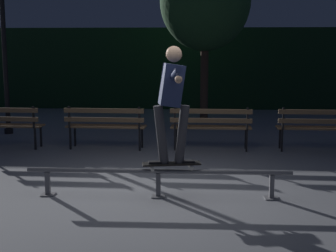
{
  "coord_description": "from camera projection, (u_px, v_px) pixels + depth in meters",
  "views": [
    {
      "loc": [
        0.46,
        -6.41,
        1.97
      ],
      "look_at": [
        0.09,
        0.66,
        0.85
      ],
      "focal_mm": 51.12,
      "sensor_mm": 36.0,
      "label": 1
    }
  ],
  "objects": [
    {
      "name": "park_bench_rightmost",
      "position": [
        319.0,
        125.0,
        9.33
      ],
      "size": [
        1.62,
        0.48,
        0.88
      ],
      "color": "black",
      "rests_on": "ground"
    },
    {
      "name": "park_bench_left_center",
      "position": [
        105.0,
        123.0,
        9.55
      ],
      "size": [
        1.62,
        0.48,
        0.88
      ],
      "color": "black",
      "rests_on": "ground"
    },
    {
      "name": "skateboard",
      "position": [
        172.0,
        164.0,
        6.43
      ],
      "size": [
        0.8,
        0.33,
        0.09
      ],
      "color": "black",
      "rests_on": "grind_rail"
    },
    {
      "name": "lamp_post_left",
      "position": [
        3.0,
        28.0,
        11.07
      ],
      "size": [
        0.32,
        0.32,
        3.9
      ],
      "color": "black",
      "rests_on": "ground"
    },
    {
      "name": "ground_plane",
      "position": [
        159.0,
        194.0,
        6.65
      ],
      "size": [
        90.0,
        90.0,
        0.0
      ],
      "primitive_type": "plane",
      "color": "slate"
    },
    {
      "name": "tree_behind_benches",
      "position": [
        205.0,
        1.0,
        12.99
      ],
      "size": [
        2.47,
        2.47,
        4.68
      ],
      "color": "#3D2D23",
      "rests_on": "ground"
    },
    {
      "name": "skateboarder",
      "position": [
        172.0,
        95.0,
        6.28
      ],
      "size": [
        0.63,
        1.39,
        1.56
      ],
      "color": "black",
      "rests_on": "skateboard"
    },
    {
      "name": "park_bench_right_center",
      "position": [
        211.0,
        124.0,
        9.44
      ],
      "size": [
        1.62,
        0.48,
        0.88
      ],
      "color": "black",
      "rests_on": "ground"
    },
    {
      "name": "grind_rail",
      "position": [
        158.0,
        176.0,
        6.46
      ],
      "size": [
        3.59,
        0.18,
        0.38
      ],
      "color": "slate",
      "rests_on": "ground"
    },
    {
      "name": "park_bench_leftmost",
      "position": [
        2.0,
        122.0,
        9.66
      ],
      "size": [
        1.62,
        0.48,
        0.88
      ],
      "color": "black",
      "rests_on": "ground"
    },
    {
      "name": "hedge_backdrop",
      "position": [
        180.0,
        68.0,
        16.58
      ],
      "size": [
        24.0,
        1.2,
        2.72
      ],
      "primitive_type": "cube",
      "color": "black",
      "rests_on": "ground"
    }
  ]
}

